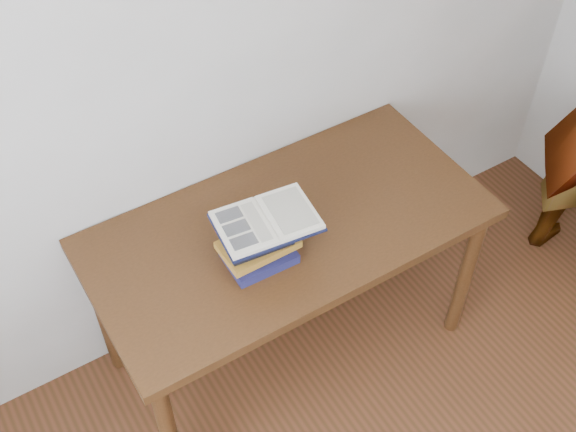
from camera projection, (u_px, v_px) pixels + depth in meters
desk at (288, 242)px, 2.66m from camera, size 1.46×0.73×0.78m
book_stack at (256, 244)px, 2.43m from camera, size 0.26×0.19×0.15m
open_book at (267, 221)px, 2.38m from camera, size 0.36×0.27×0.03m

